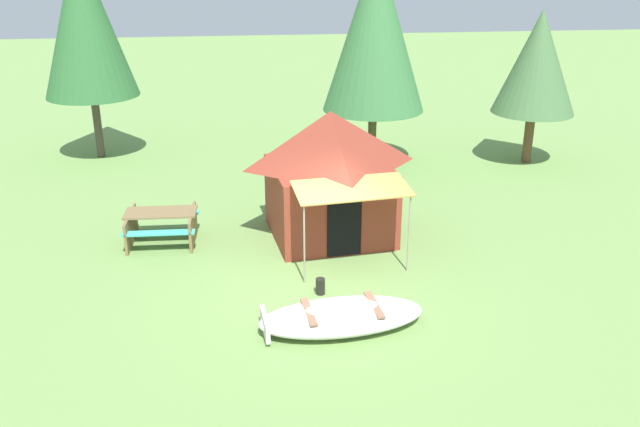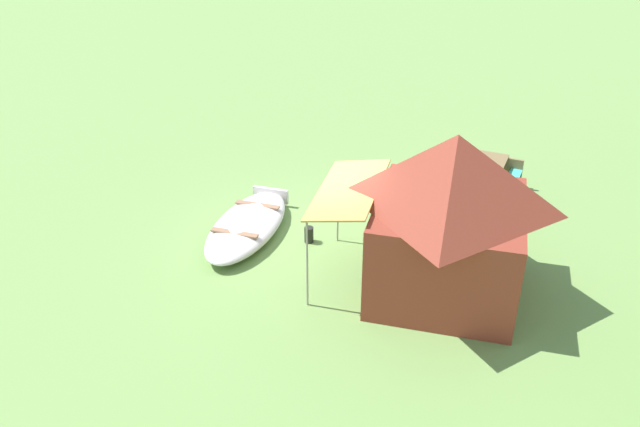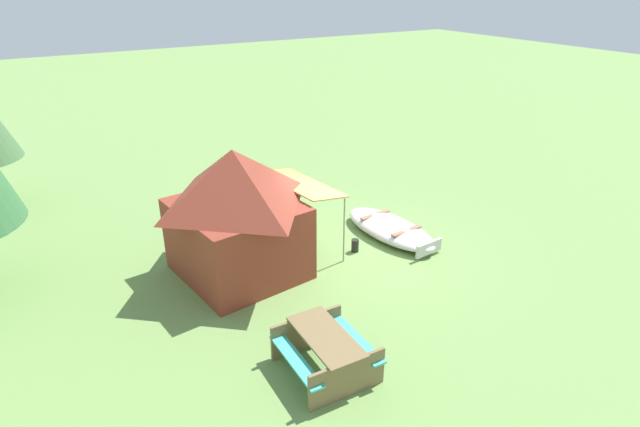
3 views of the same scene
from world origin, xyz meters
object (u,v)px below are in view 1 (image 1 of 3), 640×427
object	(u,v)px
canvas_cabin_tent	(330,173)
pine_tree_back_left	(537,62)
pine_tree_far_center	(375,30)
pine_tree_back_right	(84,20)
picnic_table	(162,223)
beached_rowboat	(341,316)
fuel_can	(320,286)
cooler_box	(348,241)

from	to	relation	value
canvas_cabin_tent	pine_tree_back_left	bearing A→B (deg)	35.22
pine_tree_back_left	pine_tree_far_center	world-z (taller)	pine_tree_far_center
pine_tree_back_right	pine_tree_far_center	distance (m)	8.71
picnic_table	pine_tree_back_left	distance (m)	12.11
beached_rowboat	fuel_can	xyz separation A→B (m)	(-0.21, 1.27, -0.06)
cooler_box	pine_tree_back_right	world-z (taller)	pine_tree_back_right
pine_tree_back_left	pine_tree_far_center	size ratio (longest dim) A/B	0.72
canvas_cabin_tent	beached_rowboat	bearing A→B (deg)	-95.10
cooler_box	picnic_table	bearing A→B (deg)	167.97
canvas_cabin_tent	fuel_can	xyz separation A→B (m)	(-0.58, -2.83, -1.38)
pine_tree_back_right	pine_tree_far_center	xyz separation A→B (m)	(8.55, -1.68, -0.20)
pine_tree_far_center	canvas_cabin_tent	bearing A→B (deg)	-110.87
pine_tree_back_left	beached_rowboat	bearing A→B (deg)	-129.04
fuel_can	pine_tree_back_right	distance (m)	12.28
beached_rowboat	pine_tree_far_center	world-z (taller)	pine_tree_far_center
cooler_box	pine_tree_far_center	xyz separation A→B (m)	(1.78, 6.27, 3.86)
pine_tree_back_right	picnic_table	bearing A→B (deg)	-69.83
picnic_table	pine_tree_back_right	size ratio (longest dim) A/B	0.25
cooler_box	pine_tree_back_left	distance (m)	9.21
beached_rowboat	pine_tree_back_left	bearing A→B (deg)	50.96
pine_tree_far_center	fuel_can	bearing A→B (deg)	-107.78
pine_tree_back_left	pine_tree_back_right	distance (m)	13.63
beached_rowboat	canvas_cabin_tent	bearing A→B (deg)	84.90
pine_tree_back_left	pine_tree_far_center	xyz separation A→B (m)	(-4.85, 0.57, 0.96)
pine_tree_back_left	pine_tree_far_center	bearing A→B (deg)	173.33
picnic_table	fuel_can	world-z (taller)	picnic_table
pine_tree_back_left	pine_tree_back_right	xyz separation A→B (m)	(-13.39, 2.25, 1.16)
fuel_can	pine_tree_far_center	distance (m)	9.54
canvas_cabin_tent	pine_tree_back_left	size ratio (longest dim) A/B	0.84
pine_tree_back_left	canvas_cabin_tent	bearing A→B (deg)	-144.78
fuel_can	pine_tree_back_left	world-z (taller)	pine_tree_back_left
canvas_cabin_tent	pine_tree_far_center	xyz separation A→B (m)	(2.08, 5.46, 2.52)
fuel_can	picnic_table	bearing A→B (deg)	138.61
pine_tree_far_center	pine_tree_back_left	bearing A→B (deg)	-6.67
canvas_cabin_tent	pine_tree_far_center	bearing A→B (deg)	69.13
beached_rowboat	canvas_cabin_tent	world-z (taller)	canvas_cabin_tent
beached_rowboat	canvas_cabin_tent	distance (m)	4.32
picnic_table	cooler_box	bearing A→B (deg)	-12.03
fuel_can	pine_tree_back_right	bearing A→B (deg)	120.57
beached_rowboat	fuel_can	distance (m)	1.29
canvas_cabin_tent	picnic_table	distance (m)	4.02
beached_rowboat	pine_tree_back_right	distance (m)	13.41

